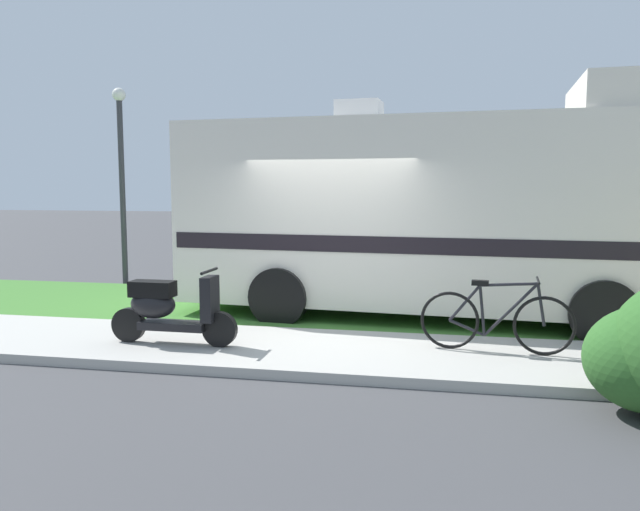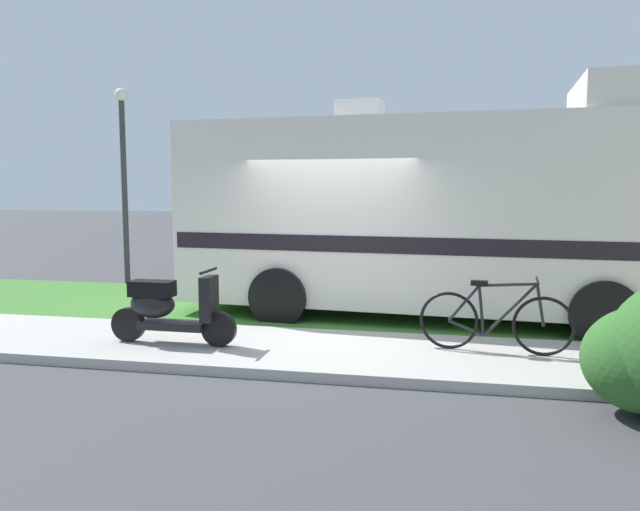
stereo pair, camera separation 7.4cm
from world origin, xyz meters
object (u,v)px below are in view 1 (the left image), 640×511
pickup_truck_near (524,235)px  street_lamp_post (121,166)px  bicycle (496,320)px  motorhome_rv (437,211)px  pickup_truck_far (319,223)px  scooter (168,308)px

pickup_truck_near → street_lamp_post: (-8.59, -2.77, 1.55)m
pickup_truck_near → bicycle: bearing=-99.6°
motorhome_rv → pickup_truck_far: size_ratio=1.45×
scooter → pickup_truck_far: pickup_truck_far is taller
scooter → street_lamp_post: street_lamp_post is taller
motorhome_rv → bicycle: bearing=-72.8°
bicycle → scooter: bearing=-174.4°
motorhome_rv → pickup_truck_far: 9.20m
motorhome_rv → pickup_truck_far: (-3.58, 8.44, -0.72)m
pickup_truck_near → scooter: bearing=-124.3°
motorhome_rv → street_lamp_post: (-6.61, 2.21, 0.81)m
scooter → street_lamp_post: (-3.31, 4.97, 1.96)m
scooter → pickup_truck_far: size_ratio=0.31×
scooter → pickup_truck_far: (-0.28, 11.20, 0.42)m
motorhome_rv → pickup_truck_far: bearing=113.0°
scooter → pickup_truck_near: 9.37m
bicycle → pickup_truck_near: 7.46m
bicycle → motorhome_rv: bearing=107.2°
scooter → bicycle: (4.04, 0.40, -0.06)m
pickup_truck_near → pickup_truck_far: pickup_truck_far is taller
motorhome_rv → pickup_truck_far: motorhome_rv is taller
pickup_truck_far → street_lamp_post: (-3.03, -6.23, 1.54)m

